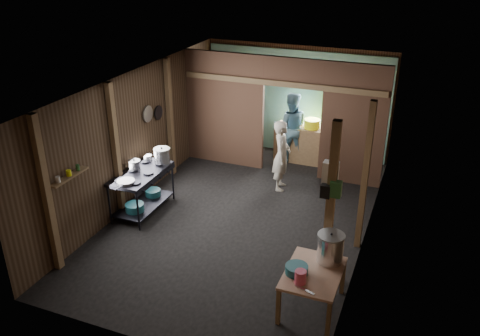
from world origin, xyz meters
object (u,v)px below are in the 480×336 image
at_px(stock_pot, 330,249).
at_px(yellow_tub, 312,124).
at_px(prep_table, 312,290).
at_px(stove_pot_large, 162,156).
at_px(gas_range, 143,192).
at_px(pink_bucket, 301,277).
at_px(cook, 282,156).

distance_m(stock_pot, yellow_tub, 4.88).
relative_size(prep_table, yellow_tub, 2.83).
bearing_deg(stove_pot_large, stock_pot, -24.88).
bearing_deg(prep_table, gas_range, 157.64).
distance_m(gas_range, stock_pot, 4.06).
height_order(gas_range, stock_pot, stock_pot).
bearing_deg(yellow_tub, stove_pot_large, -127.27).
height_order(pink_bucket, yellow_tub, yellow_tub).
bearing_deg(cook, yellow_tub, -18.19).
height_order(gas_range, cook, cook).
relative_size(stove_pot_large, cook, 0.22).
xyz_separation_m(yellow_tub, cook, (-0.24, -1.56, -0.20)).
xyz_separation_m(stock_pot, pink_bucket, (-0.25, -0.64, -0.11)).
xyz_separation_m(pink_bucket, yellow_tub, (-1.19, 5.30, 0.24)).
height_order(yellow_tub, cook, cook).
distance_m(prep_table, stock_pot, 0.64).
bearing_deg(stove_pot_large, prep_table, -30.08).
height_order(pink_bucket, cook, cook).
bearing_deg(gas_range, cook, 41.27).
height_order(stock_pot, pink_bucket, stock_pot).
relative_size(stove_pot_large, yellow_tub, 0.88).
bearing_deg(yellow_tub, pink_bucket, -77.36).
relative_size(prep_table, stock_pot, 2.29).
height_order(gas_range, yellow_tub, yellow_tub).
distance_m(stove_pot_large, yellow_tub, 3.71).
bearing_deg(yellow_tub, cook, -98.69).
distance_m(stove_pot_large, stock_pot, 4.07).
bearing_deg(prep_table, stove_pot_large, 149.92).
relative_size(stove_pot_large, pink_bucket, 1.73).
relative_size(yellow_tub, cook, 0.25).
distance_m(stove_pot_large, pink_bucket, 4.16).
relative_size(prep_table, cook, 0.70).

